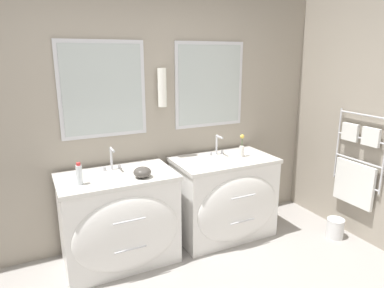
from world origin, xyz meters
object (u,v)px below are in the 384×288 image
object	(u,v)px
vanity_left	(120,220)
flower_vase	(242,148)
toiletry_bottle	(79,174)
amenity_bowl	(142,172)
vanity_right	(225,198)
waste_bin	(335,228)

from	to	relation	value
vanity_left	flower_vase	distance (m)	1.41
toiletry_bottle	flower_vase	distance (m)	1.64
vanity_left	flower_vase	size ratio (longest dim) A/B	4.32
flower_vase	amenity_bowl	bearing A→B (deg)	-172.87
vanity_right	waste_bin	world-z (taller)	vanity_right
toiletry_bottle	waste_bin	distance (m)	2.65
vanity_right	toiletry_bottle	world-z (taller)	toiletry_bottle
vanity_right	toiletry_bottle	xyz separation A→B (m)	(-1.45, -0.06, 0.51)
flower_vase	waste_bin	size ratio (longest dim) A/B	1.14
vanity_right	waste_bin	size ratio (longest dim) A/B	4.92
flower_vase	vanity_right	bearing A→B (deg)	-175.28
vanity_right	toiletry_bottle	distance (m)	1.53
vanity_right	amenity_bowl	world-z (taller)	amenity_bowl
vanity_right	flower_vase	distance (m)	0.55
vanity_left	amenity_bowl	world-z (taller)	amenity_bowl
toiletry_bottle	flower_vase	bearing A→B (deg)	2.71
toiletry_bottle	vanity_right	bearing A→B (deg)	2.44
vanity_right	toiletry_bottle	size ratio (longest dim) A/B	5.45
flower_vase	toiletry_bottle	bearing A→B (deg)	-177.29
vanity_right	flower_vase	world-z (taller)	flower_vase
amenity_bowl	waste_bin	xyz separation A→B (m)	(1.96, -0.43, -0.79)
vanity_left	waste_bin	bearing A→B (deg)	-14.60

